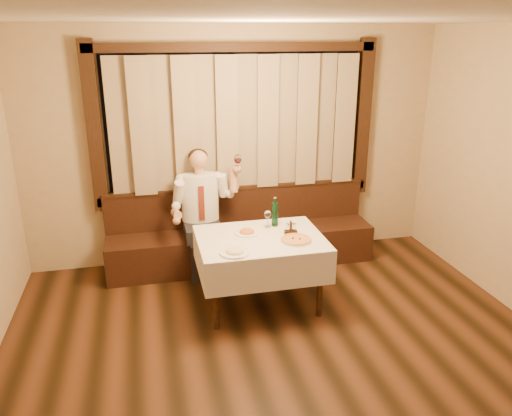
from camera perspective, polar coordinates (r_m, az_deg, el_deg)
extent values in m
cube|color=silver|center=(3.01, 8.72, 20.94)|extent=(5.00, 6.00, 0.01)
cube|color=tan|center=(6.05, -2.36, 6.98)|extent=(5.00, 0.01, 2.80)
cube|color=black|center=(5.98, -2.36, 9.74)|extent=(3.00, 0.02, 1.60)
cube|color=orange|center=(5.94, -8.99, 6.51)|extent=(0.50, 0.01, 0.40)
cube|color=black|center=(6.14, -2.18, 1.84)|extent=(3.30, 0.12, 0.10)
cube|color=black|center=(5.85, -2.40, 17.91)|extent=(3.30, 0.12, 0.10)
cube|color=black|center=(5.86, -18.02, 8.62)|extent=(0.16, 0.12, 1.90)
cube|color=black|center=(6.43, 12.09, 10.03)|extent=(0.16, 0.12, 1.90)
cube|color=#857256|center=(5.88, -2.18, 9.58)|extent=(2.90, 0.08, 1.55)
cube|color=black|center=(6.12, -1.64, -4.46)|extent=(3.20, 0.60, 0.45)
cube|color=black|center=(6.18, -2.13, 0.24)|extent=(3.20, 0.12, 0.45)
cube|color=black|center=(6.10, -2.15, 2.41)|extent=(3.20, 0.14, 0.04)
cylinder|color=black|center=(4.80, -4.60, -9.99)|extent=(0.06, 0.06, 0.71)
cylinder|color=black|center=(5.03, 7.34, -8.63)|extent=(0.06, 0.06, 0.71)
cylinder|color=black|center=(5.45, -5.77, -6.23)|extent=(0.06, 0.06, 0.71)
cylinder|color=black|center=(5.65, 4.77, -5.21)|extent=(0.06, 0.06, 0.71)
cube|color=black|center=(5.05, 0.51, -3.63)|extent=(1.20, 0.90, 0.04)
cube|color=silver|center=(5.04, 0.51, -3.39)|extent=(1.26, 0.96, 0.01)
cube|color=silver|center=(4.69, 1.88, -7.59)|extent=(1.26, 0.01, 0.35)
cube|color=silver|center=(5.54, -0.65, -3.17)|extent=(1.26, 0.01, 0.35)
cube|color=silver|center=(5.01, -6.55, -5.84)|extent=(0.01, 0.96, 0.35)
cube|color=silver|center=(5.28, 7.19, -4.52)|extent=(0.01, 0.96, 0.35)
cylinder|color=white|center=(4.96, 4.60, -3.72)|extent=(0.32, 0.32, 0.01)
cylinder|color=#C1561D|center=(4.96, 4.60, -3.62)|extent=(0.29, 0.29, 0.01)
torus|color=tan|center=(4.96, 4.60, -3.58)|extent=(0.30, 0.30, 0.02)
sphere|color=black|center=(4.96, 4.23, -3.47)|extent=(0.02, 0.02, 0.02)
sphere|color=black|center=(4.96, 5.05, -3.52)|extent=(0.02, 0.02, 0.02)
cylinder|color=white|center=(5.12, -1.06, -2.85)|extent=(0.25, 0.25, 0.02)
ellipsoid|color=#B3521C|center=(5.11, -1.06, -2.40)|extent=(0.16, 0.16, 0.07)
cylinder|color=white|center=(4.68, -2.47, -5.11)|extent=(0.28, 0.28, 0.02)
ellipsoid|color=beige|center=(4.66, -2.48, -4.57)|extent=(0.18, 0.18, 0.08)
cylinder|color=#0E4321|center=(5.28, 2.18, -0.74)|extent=(0.07, 0.07, 0.26)
cylinder|color=#0E4321|center=(5.23, 2.20, 0.80)|extent=(0.03, 0.03, 0.06)
cylinder|color=silver|center=(5.22, 2.20, 1.16)|extent=(0.03, 0.03, 0.01)
cylinder|color=white|center=(5.28, 1.31, -2.21)|extent=(0.06, 0.06, 0.01)
cylinder|color=white|center=(5.26, 1.32, -1.68)|extent=(0.01, 0.01, 0.10)
ellipsoid|color=white|center=(5.23, 1.33, -0.72)|extent=(0.07, 0.07, 0.09)
cube|color=black|center=(5.11, 3.99, -2.78)|extent=(0.13, 0.08, 0.04)
cube|color=black|center=(5.09, 4.01, -2.06)|extent=(0.02, 0.06, 0.10)
cylinder|color=white|center=(5.09, 3.59, -2.30)|extent=(0.03, 0.03, 0.07)
cylinder|color=silver|center=(5.07, 3.60, -1.86)|extent=(0.04, 0.04, 0.01)
cylinder|color=white|center=(5.10, 4.41, -2.26)|extent=(0.03, 0.03, 0.07)
cylinder|color=silver|center=(5.09, 4.42, -1.81)|extent=(0.04, 0.04, 0.01)
cube|color=black|center=(5.82, -6.11, -2.59)|extent=(0.41, 0.46, 0.16)
cube|color=black|center=(5.73, -6.85, -6.36)|extent=(0.11, 0.12, 0.45)
cube|color=black|center=(5.76, -4.59, -6.16)|extent=(0.11, 0.12, 0.45)
ellipsoid|color=white|center=(5.84, -6.43, 1.24)|extent=(0.43, 0.27, 0.56)
cube|color=maroon|center=(5.72, -6.25, 0.52)|extent=(0.07, 0.01, 0.41)
cylinder|color=tan|center=(5.75, -6.55, 4.26)|extent=(0.10, 0.10, 0.08)
sphere|color=tan|center=(5.72, -6.60, 5.55)|extent=(0.22, 0.22, 0.22)
ellipsoid|color=black|center=(5.74, -6.65, 5.92)|extent=(0.22, 0.22, 0.17)
sphere|color=white|center=(5.76, -8.55, 3.23)|extent=(0.13, 0.13, 0.13)
sphere|color=white|center=(5.80, -4.49, 3.51)|extent=(0.13, 0.13, 0.13)
sphere|color=tan|center=(5.46, -9.07, -1.48)|extent=(0.09, 0.09, 0.09)
sphere|color=tan|center=(5.63, -2.18, 4.48)|extent=(0.10, 0.10, 0.10)
cylinder|color=white|center=(5.59, -2.13, 4.81)|extent=(0.01, 0.01, 0.11)
ellipsoid|color=white|center=(5.57, -2.14, 5.67)|extent=(0.09, 0.09, 0.11)
ellipsoid|color=#4C070F|center=(5.58, -2.14, 5.47)|extent=(0.07, 0.07, 0.06)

